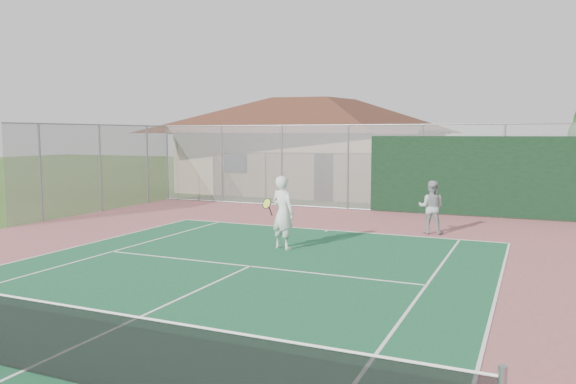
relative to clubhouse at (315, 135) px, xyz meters
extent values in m
plane|color=#2C541C|center=(5.08, -23.72, -3.05)|extent=(120.00, 120.00, 0.00)
cube|color=#AE605F|center=(5.08, -23.72, -3.05)|extent=(20.00, 34.00, 0.01)
cube|color=#21643C|center=(5.08, -23.72, -3.04)|extent=(10.97, 23.77, 0.01)
cube|color=black|center=(5.08, -23.72, -2.55)|extent=(11.77, 0.04, 0.96)
cylinder|color=white|center=(5.08, -23.72, -2.05)|extent=(11.77, 0.03, 0.03)
cylinder|color=gray|center=(-4.92, -6.72, -1.30)|extent=(0.08, 0.08, 3.50)
cylinder|color=gray|center=(-1.92, -6.72, -1.30)|extent=(0.08, 0.08, 3.50)
cylinder|color=gray|center=(1.08, -6.72, -1.30)|extent=(0.08, 0.08, 3.50)
cylinder|color=gray|center=(4.08, -6.72, -1.30)|extent=(0.08, 0.08, 3.50)
cylinder|color=gray|center=(7.08, -6.72, -1.30)|extent=(0.08, 0.08, 3.50)
cylinder|color=gray|center=(10.08, -6.72, -1.30)|extent=(0.08, 0.08, 3.50)
cylinder|color=gray|center=(5.08, -6.72, 0.45)|extent=(20.00, 0.05, 0.05)
cylinder|color=gray|center=(5.08, -6.72, -3.00)|extent=(20.00, 0.05, 0.05)
cube|color=#999EA0|center=(5.08, -6.72, -1.30)|extent=(20.00, 0.02, 3.50)
cube|color=black|center=(10.08, -6.77, -1.50)|extent=(10.00, 0.04, 3.00)
cylinder|color=gray|center=(-4.92, -8.22, -1.30)|extent=(0.08, 0.08, 3.50)
cylinder|color=gray|center=(-4.92, -11.22, -1.30)|extent=(0.08, 0.08, 3.50)
cylinder|color=gray|center=(-4.92, -14.22, -1.30)|extent=(0.08, 0.08, 3.50)
cube|color=#999EA0|center=(-4.92, -11.22, -1.30)|extent=(0.02, 9.00, 3.50)
cube|color=tan|center=(0.00, 0.00, -1.47)|extent=(12.78, 8.63, 3.16)
cube|color=#572E20|center=(0.00, 0.00, 0.16)|extent=(13.32, 9.17, 0.19)
pyramid|color=#572E20|center=(0.00, 0.00, 2.01)|extent=(14.06, 9.50, 1.90)
cube|color=black|center=(2.11, -4.25, -1.94)|extent=(0.95, 0.06, 2.21)
cube|color=#B34029|center=(-3.28, -3.38, -2.66)|extent=(3.37, 0.96, 0.06)
cube|color=#B2B5BA|center=(-3.28, -3.66, -2.88)|extent=(3.36, 0.92, 0.04)
cube|color=#B34029|center=(-3.28, -2.76, -2.26)|extent=(3.37, 0.96, 0.06)
cube|color=#B2B5BA|center=(-3.28, -3.04, -2.49)|extent=(3.36, 0.92, 0.04)
cube|color=#B34029|center=(-3.28, -2.14, -1.87)|extent=(3.37, 0.96, 0.06)
cube|color=#B2B5BA|center=(-3.28, -2.42, -2.10)|extent=(3.36, 0.92, 0.04)
cube|color=#B2B5BA|center=(-4.86, -2.76, -2.43)|extent=(0.46, 2.00, 1.24)
cube|color=#B2B5BA|center=(-1.71, -2.76, -2.43)|extent=(0.46, 2.00, 1.24)
imported|color=silver|center=(4.94, -15.14, -2.06)|extent=(0.84, 0.68, 1.99)
imported|color=#9D9FA1|center=(8.22, -11.09, -2.22)|extent=(0.83, 0.66, 1.66)
camera|label=1|loc=(11.15, -28.84, 0.08)|focal=35.00mm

